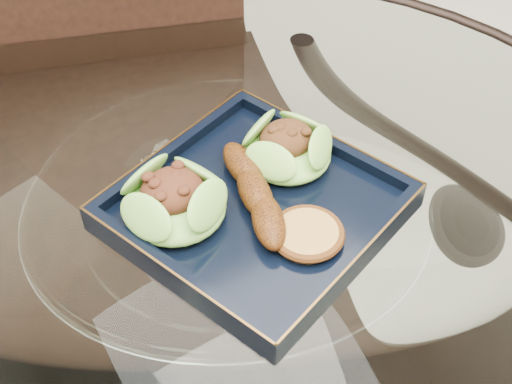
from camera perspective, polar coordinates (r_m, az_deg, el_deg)
dining_table at (r=0.92m, az=-1.95°, el=-10.11°), size 1.13×1.13×0.77m
dining_chair at (r=1.12m, az=-10.97°, el=2.28°), size 0.59×0.59×1.08m
navy_plate at (r=0.79m, az=0.00°, el=-1.51°), size 0.35×0.35×0.02m
lettuce_wrap_left at (r=0.77m, az=-6.52°, el=-0.87°), size 0.11×0.11×0.04m
lettuce_wrap_right at (r=0.82m, az=2.53°, el=3.41°), size 0.12×0.12×0.04m
roasted_plantain at (r=0.78m, az=-0.07°, el=-0.04°), size 0.07×0.16×0.03m
crumb_patty at (r=0.75m, az=4.12°, el=-3.42°), size 0.07×0.07×0.01m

